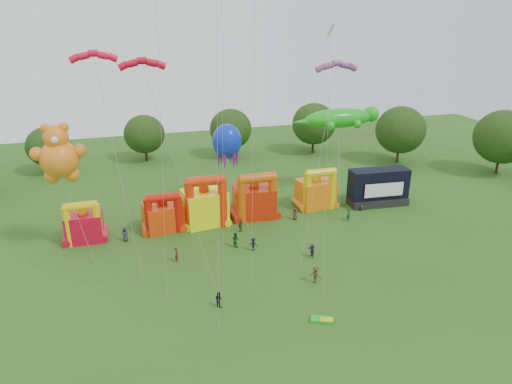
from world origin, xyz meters
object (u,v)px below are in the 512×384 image
object	(u,v)px
gecko_kite	(339,157)
teddy_bear_kite	(69,188)
octopus_kite	(231,161)
spectator_4	(240,225)
bouncy_castle_2	(205,205)
stage_trailer	(378,187)
bouncy_castle_0	(84,225)
spectator_0	(125,234)

from	to	relation	value
gecko_kite	teddy_bear_kite	bearing A→B (deg)	-169.31
octopus_kite	spectator_4	bearing A→B (deg)	-94.81
bouncy_castle_2	stage_trailer	distance (m)	26.09
bouncy_castle_0	stage_trailer	xyz separation A→B (m)	(41.52, 0.38, 0.49)
bouncy_castle_2	gecko_kite	xyz separation A→B (m)	(20.61, 2.28, 4.30)
stage_trailer	spectator_0	distance (m)	36.82
teddy_bear_kite	gecko_kite	bearing A→B (deg)	10.69
stage_trailer	octopus_kite	world-z (taller)	octopus_kite
stage_trailer	octopus_kite	size ratio (longest dim) A/B	0.72
gecko_kite	spectator_0	world-z (taller)	gecko_kite
bouncy_castle_0	spectator_4	size ratio (longest dim) A/B	3.21
stage_trailer	gecko_kite	bearing A→B (deg)	155.20
bouncy_castle_0	spectator_4	bearing A→B (deg)	-8.85
gecko_kite	spectator_4	bearing A→B (deg)	-160.35
bouncy_castle_2	octopus_kite	size ratio (longest dim) A/B	0.59
gecko_kite	stage_trailer	bearing A→B (deg)	-24.80
teddy_bear_kite	spectator_4	xyz separation A→B (m)	(19.96, 0.98, -7.74)
bouncy_castle_0	octopus_kite	world-z (taller)	octopus_kite
spectator_0	bouncy_castle_2	bearing A→B (deg)	28.54
bouncy_castle_0	teddy_bear_kite	bearing A→B (deg)	-97.68
stage_trailer	spectator_0	size ratio (longest dim) A/B	4.84
bouncy_castle_2	teddy_bear_kite	distance (m)	17.63
teddy_bear_kite	spectator_4	world-z (taller)	teddy_bear_kite
stage_trailer	octopus_kite	xyz separation A→B (m)	(-21.43, 4.56, 4.63)
stage_trailer	spectator_0	world-z (taller)	stage_trailer
bouncy_castle_0	spectator_0	size ratio (longest dim) A/B	3.06
stage_trailer	spectator_0	bearing A→B (deg)	-176.91
stage_trailer	gecko_kite	world-z (taller)	gecko_kite
stage_trailer	teddy_bear_kite	distance (m)	42.70
bouncy_castle_2	spectator_0	distance (m)	11.02
bouncy_castle_2	spectator_4	world-z (taller)	bouncy_castle_2
stage_trailer	bouncy_castle_0	bearing A→B (deg)	-179.48
bouncy_castle_0	stage_trailer	bearing A→B (deg)	0.52
gecko_kite	bouncy_castle_2	bearing A→B (deg)	-173.68
teddy_bear_kite	gecko_kite	world-z (taller)	teddy_bear_kite
bouncy_castle_2	spectator_4	distance (m)	5.73
stage_trailer	spectator_4	world-z (taller)	stage_trailer
octopus_kite	bouncy_castle_0	bearing A→B (deg)	-166.21
spectator_4	bouncy_castle_0	bearing A→B (deg)	-42.30
bouncy_castle_2	octopus_kite	bearing A→B (deg)	42.74
bouncy_castle_0	spectator_0	xyz separation A→B (m)	(4.80, -1.61, -1.24)
bouncy_castle_0	octopus_kite	xyz separation A→B (m)	(20.09, 4.93, 5.12)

